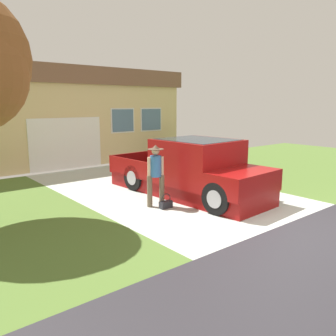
{
  "coord_description": "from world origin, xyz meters",
  "views": [
    {
      "loc": [
        -6.39,
        -3.93,
        2.63
      ],
      "look_at": [
        -0.8,
        2.87,
        0.98
      ],
      "focal_mm": 36.57,
      "sensor_mm": 36.0,
      "label": 1
    }
  ],
  "objects_px": {
    "handbag": "(166,204)",
    "pickup_truck": "(195,171)",
    "house_with_garage": "(53,115)",
    "person_with_hat": "(156,171)",
    "wheeled_trash_bin": "(173,149)"
  },
  "relations": [
    {
      "from": "house_with_garage",
      "to": "wheeled_trash_bin",
      "type": "height_order",
      "value": "house_with_garage"
    },
    {
      "from": "person_with_hat",
      "to": "wheeled_trash_bin",
      "type": "bearing_deg",
      "value": 68.97
    },
    {
      "from": "pickup_truck",
      "to": "handbag",
      "type": "distance_m",
      "value": 1.55
    },
    {
      "from": "person_with_hat",
      "to": "handbag",
      "type": "bearing_deg",
      "value": -49.73
    },
    {
      "from": "handbag",
      "to": "house_with_garage",
      "type": "bearing_deg",
      "value": 84.57
    },
    {
      "from": "handbag",
      "to": "house_with_garage",
      "type": "xyz_separation_m",
      "value": [
        0.92,
        9.68,
        2.0
      ]
    },
    {
      "from": "pickup_truck",
      "to": "wheeled_trash_bin",
      "type": "height_order",
      "value": "pickup_truck"
    },
    {
      "from": "person_with_hat",
      "to": "handbag",
      "type": "relative_size",
      "value": 4.19
    },
    {
      "from": "pickup_truck",
      "to": "person_with_hat",
      "type": "bearing_deg",
      "value": -0.86
    },
    {
      "from": "person_with_hat",
      "to": "handbag",
      "type": "distance_m",
      "value": 0.87
    },
    {
      "from": "pickup_truck",
      "to": "person_with_hat",
      "type": "xyz_separation_m",
      "value": [
        -1.46,
        -0.07,
        0.18
      ]
    },
    {
      "from": "handbag",
      "to": "wheeled_trash_bin",
      "type": "height_order",
      "value": "wheeled_trash_bin"
    },
    {
      "from": "wheeled_trash_bin",
      "to": "handbag",
      "type": "bearing_deg",
      "value": -131.73
    },
    {
      "from": "person_with_hat",
      "to": "wheeled_trash_bin",
      "type": "distance_m",
      "value": 7.11
    },
    {
      "from": "handbag",
      "to": "pickup_truck",
      "type": "bearing_deg",
      "value": 14.92
    }
  ]
}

